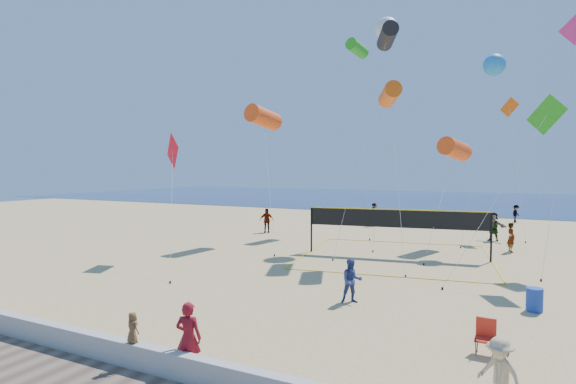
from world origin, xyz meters
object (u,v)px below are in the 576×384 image
at_px(woman, 188,338).
at_px(volleyball_net, 396,224).
at_px(trash_barrel, 535,300).
at_px(camp_chair, 486,335).

xyz_separation_m(woman, volleyball_net, (1.12, 16.28, 0.95)).
relative_size(trash_barrel, volleyball_net, 0.07).
height_order(woman, trash_barrel, woman).
relative_size(woman, camp_chair, 1.68).
bearing_deg(volleyball_net, trash_barrel, -57.79).
xyz_separation_m(woman, camp_chair, (6.19, 4.32, -0.34)).
height_order(woman, volleyball_net, volleyball_net).
distance_m(camp_chair, volleyball_net, 13.05).
bearing_deg(trash_barrel, volleyball_net, 130.76).
distance_m(camp_chair, trash_barrel, 4.75).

